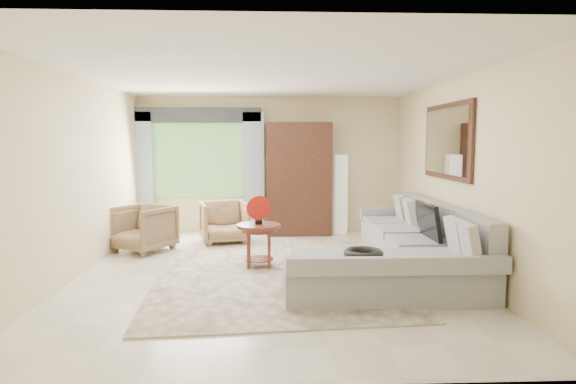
{
  "coord_description": "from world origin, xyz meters",
  "views": [
    {
      "loc": [
        -0.02,
        -6.28,
        1.75
      ],
      "look_at": [
        0.25,
        0.35,
        1.05
      ],
      "focal_mm": 30.0,
      "sensor_mm": 36.0,
      "label": 1
    }
  ],
  "objects_px": {
    "armchair_left": "(143,228)",
    "potted_plant": "(149,223)",
    "sectional_sofa": "(407,254)",
    "coffee_table": "(259,245)",
    "armchair_right": "(224,222)",
    "armoire": "(299,179)",
    "floor_lamp": "(340,194)",
    "tv_screen": "(429,221)"
  },
  "relations": [
    {
      "from": "sectional_sofa",
      "to": "armchair_left",
      "type": "bearing_deg",
      "value": 157.94
    },
    {
      "from": "potted_plant",
      "to": "floor_lamp",
      "type": "relative_size",
      "value": 0.32
    },
    {
      "from": "potted_plant",
      "to": "armoire",
      "type": "relative_size",
      "value": 0.23
    },
    {
      "from": "sectional_sofa",
      "to": "coffee_table",
      "type": "distance_m",
      "value": 1.99
    },
    {
      "from": "armchair_left",
      "to": "tv_screen",
      "type": "bearing_deg",
      "value": 11.36
    },
    {
      "from": "coffee_table",
      "to": "potted_plant",
      "type": "height_order",
      "value": "coffee_table"
    },
    {
      "from": "tv_screen",
      "to": "armoire",
      "type": "bearing_deg",
      "value": 117.08
    },
    {
      "from": "floor_lamp",
      "to": "sectional_sofa",
      "type": "bearing_deg",
      "value": -81.67
    },
    {
      "from": "coffee_table",
      "to": "armchair_left",
      "type": "relative_size",
      "value": 0.75
    },
    {
      "from": "coffee_table",
      "to": "armchair_left",
      "type": "xyz_separation_m",
      "value": [
        -1.86,
        1.08,
        0.05
      ]
    },
    {
      "from": "armchair_left",
      "to": "floor_lamp",
      "type": "relative_size",
      "value": 0.54
    },
    {
      "from": "coffee_table",
      "to": "armchair_right",
      "type": "bearing_deg",
      "value": 110.39
    },
    {
      "from": "floor_lamp",
      "to": "armchair_right",
      "type": "bearing_deg",
      "value": -159.24
    },
    {
      "from": "floor_lamp",
      "to": "potted_plant",
      "type": "bearing_deg",
      "value": -176.68
    },
    {
      "from": "coffee_table",
      "to": "armoire",
      "type": "relative_size",
      "value": 0.29
    },
    {
      "from": "armchair_left",
      "to": "floor_lamp",
      "type": "bearing_deg",
      "value": 55.35
    },
    {
      "from": "coffee_table",
      "to": "floor_lamp",
      "type": "relative_size",
      "value": 0.41
    },
    {
      "from": "armchair_left",
      "to": "potted_plant",
      "type": "height_order",
      "value": "armchair_left"
    },
    {
      "from": "sectional_sofa",
      "to": "floor_lamp",
      "type": "relative_size",
      "value": 2.31
    },
    {
      "from": "tv_screen",
      "to": "armchair_right",
      "type": "relative_size",
      "value": 0.93
    },
    {
      "from": "tv_screen",
      "to": "floor_lamp",
      "type": "distance_m",
      "value": 3.08
    },
    {
      "from": "sectional_sofa",
      "to": "potted_plant",
      "type": "relative_size",
      "value": 7.11
    },
    {
      "from": "sectional_sofa",
      "to": "coffee_table",
      "type": "xyz_separation_m",
      "value": [
        -1.94,
        0.46,
        0.04
      ]
    },
    {
      "from": "tv_screen",
      "to": "floor_lamp",
      "type": "relative_size",
      "value": 0.49
    },
    {
      "from": "armchair_left",
      "to": "potted_plant",
      "type": "bearing_deg",
      "value": 132.54
    },
    {
      "from": "armchair_right",
      "to": "armoire",
      "type": "distance_m",
      "value": 1.68
    },
    {
      "from": "armoire",
      "to": "armchair_left",
      "type": "bearing_deg",
      "value": -152.18
    },
    {
      "from": "sectional_sofa",
      "to": "potted_plant",
      "type": "distance_m",
      "value": 4.87
    },
    {
      "from": "armchair_right",
      "to": "floor_lamp",
      "type": "height_order",
      "value": "floor_lamp"
    },
    {
      "from": "coffee_table",
      "to": "floor_lamp",
      "type": "height_order",
      "value": "floor_lamp"
    },
    {
      "from": "coffee_table",
      "to": "armchair_right",
      "type": "height_order",
      "value": "armchair_right"
    },
    {
      "from": "tv_screen",
      "to": "sectional_sofa",
      "type": "bearing_deg",
      "value": 172.09
    },
    {
      "from": "armoire",
      "to": "floor_lamp",
      "type": "bearing_deg",
      "value": 4.29
    },
    {
      "from": "coffee_table",
      "to": "floor_lamp",
      "type": "xyz_separation_m",
      "value": [
        1.51,
        2.5,
        0.43
      ]
    },
    {
      "from": "coffee_table",
      "to": "armchair_right",
      "type": "distance_m",
      "value": 1.8
    },
    {
      "from": "sectional_sofa",
      "to": "coffee_table",
      "type": "bearing_deg",
      "value": 166.76
    },
    {
      "from": "sectional_sofa",
      "to": "potted_plant",
      "type": "height_order",
      "value": "sectional_sofa"
    },
    {
      "from": "tv_screen",
      "to": "armchair_left",
      "type": "height_order",
      "value": "tv_screen"
    },
    {
      "from": "tv_screen",
      "to": "floor_lamp",
      "type": "xyz_separation_m",
      "value": [
        -0.7,
        2.99,
        0.03
      ]
    },
    {
      "from": "armchair_left",
      "to": "armchair_right",
      "type": "distance_m",
      "value": 1.38
    },
    {
      "from": "armchair_right",
      "to": "armoire",
      "type": "height_order",
      "value": "armoire"
    },
    {
      "from": "tv_screen",
      "to": "coffee_table",
      "type": "height_order",
      "value": "tv_screen"
    }
  ]
}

